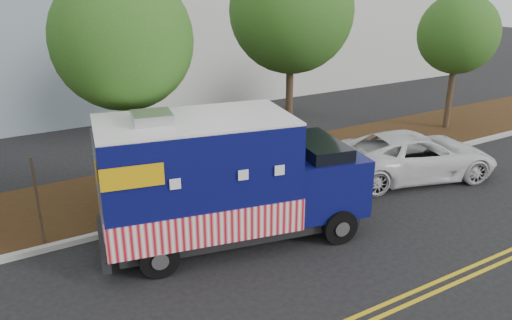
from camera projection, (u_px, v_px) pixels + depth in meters
ground at (184, 243)px, 12.64m from camera, size 120.00×120.00×0.00m
curb at (164, 219)px, 13.75m from camera, size 120.00×0.18×0.15m
mulch_strip at (139, 193)px, 15.44m from camera, size 120.00×4.00×0.15m
tree_b at (122, 40)px, 12.91m from camera, size 3.70×3.70×6.68m
tree_c at (291, 11)px, 16.63m from camera, size 4.17×4.17×7.37m
tree_d at (458, 34)px, 20.53m from camera, size 3.29×3.29×5.79m
sign_post at (38, 203)px, 12.07m from camera, size 0.06×0.06×2.40m
food_truck at (221, 183)px, 12.27m from camera, size 7.00×3.68×3.51m
white_car at (414, 155)px, 16.61m from camera, size 5.99×3.98×1.53m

